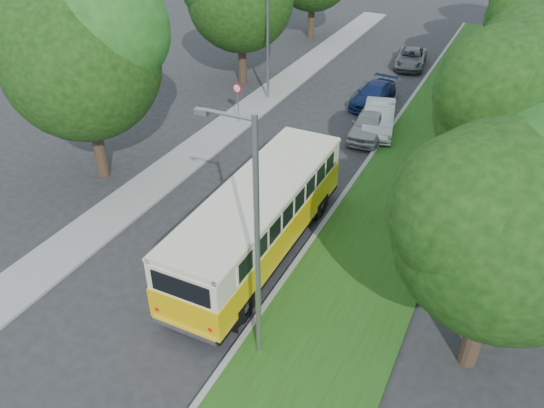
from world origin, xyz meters
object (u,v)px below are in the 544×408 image
at_px(vintage_bus, 259,221).
at_px(car_white, 379,118).
at_px(lamppost_near, 254,240).
at_px(car_silver, 369,124).
at_px(lamppost_far, 266,34).
at_px(car_blue, 373,95).
at_px(car_grey, 411,58).

height_order(vintage_bus, car_white, vintage_bus).
bearing_deg(lamppost_near, car_silver, 95.25).
height_order(lamppost_far, vintage_bus, lamppost_far).
bearing_deg(car_blue, car_white, -64.15).
xyz_separation_m(lamppost_far, car_silver, (7.41, -2.25, -3.38)).
bearing_deg(car_blue, lamppost_near, -78.20).
distance_m(car_silver, car_blue, 4.53).
height_order(lamppost_near, car_white, lamppost_near).
distance_m(lamppost_far, car_blue, 7.52).
height_order(vintage_bus, car_blue, vintage_bus).
distance_m(lamppost_far, vintage_bus, 15.83).
relative_size(car_blue, car_grey, 0.99).
height_order(car_silver, car_blue, car_silver).
bearing_deg(car_grey, car_blue, -99.83).
xyz_separation_m(car_silver, car_blue, (-1.10, 4.40, -0.09)).
relative_size(lamppost_far, vintage_bus, 0.73).
height_order(lamppost_far, car_silver, lamppost_far).
relative_size(lamppost_near, lamppost_far, 1.07).
xyz_separation_m(vintage_bus, car_blue, (-0.44, 16.23, -0.90)).
relative_size(car_silver, car_blue, 0.97).
relative_size(lamppost_near, car_white, 1.72).
bearing_deg(car_silver, car_blue, 99.49).
xyz_separation_m(vintage_bus, car_white, (0.92, 12.73, -0.77)).
bearing_deg(car_blue, car_grey, 92.22).
bearing_deg(lamppost_far, car_blue, 18.81).
bearing_deg(car_blue, lamppost_far, -156.55).
bearing_deg(car_silver, car_grey, 88.90).
distance_m(lamppost_far, car_silver, 8.45).
height_order(lamppost_near, car_blue, lamppost_near).
relative_size(vintage_bus, car_blue, 2.34).
height_order(vintage_bus, car_silver, vintage_bus).
xyz_separation_m(lamppost_near, vintage_bus, (-2.15, 4.42, -2.83)).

